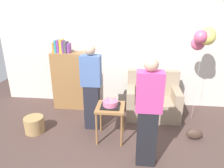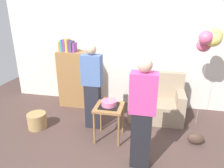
% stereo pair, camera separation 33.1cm
% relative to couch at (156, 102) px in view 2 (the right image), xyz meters
% --- Properties ---
extents(ground_plane, '(8.00, 8.00, 0.00)m').
position_rel_couch_xyz_m(ground_plane, '(-0.65, -1.42, -0.34)').
color(ground_plane, '#4C3833').
extents(wall_back, '(6.00, 0.10, 2.70)m').
position_rel_couch_xyz_m(wall_back, '(-0.65, 0.63, 1.01)').
color(wall_back, silver).
rests_on(wall_back, ground_plane).
extents(couch, '(1.10, 0.70, 0.96)m').
position_rel_couch_xyz_m(couch, '(0.00, 0.00, 0.00)').
color(couch, gray).
rests_on(couch, ground_plane).
extents(bookshelf, '(0.80, 0.36, 1.58)m').
position_rel_couch_xyz_m(bookshelf, '(-1.86, 0.23, 0.34)').
color(bookshelf, olive).
rests_on(bookshelf, ground_plane).
extents(side_table, '(0.48, 0.48, 0.64)m').
position_rel_couch_xyz_m(side_table, '(-0.80, -0.96, 0.20)').
color(side_table, olive).
rests_on(side_table, ground_plane).
extents(birthday_cake, '(0.32, 0.32, 0.17)m').
position_rel_couch_xyz_m(birthday_cake, '(-0.80, -0.96, 0.35)').
color(birthday_cake, black).
rests_on(birthday_cake, side_table).
extents(person_blowing_candles, '(0.36, 0.22, 1.63)m').
position_rel_couch_xyz_m(person_blowing_candles, '(-1.19, -0.63, 0.49)').
color(person_blowing_candles, '#23232D').
rests_on(person_blowing_candles, ground_plane).
extents(person_holding_cake, '(0.36, 0.22, 1.63)m').
position_rel_couch_xyz_m(person_holding_cake, '(-0.21, -1.51, 0.49)').
color(person_holding_cake, black).
rests_on(person_holding_cake, ground_plane).
extents(wicker_basket, '(0.36, 0.36, 0.30)m').
position_rel_couch_xyz_m(wicker_basket, '(-2.26, -0.91, -0.19)').
color(wicker_basket, '#A88451').
rests_on(wicker_basket, ground_plane).
extents(handbag, '(0.28, 0.14, 0.20)m').
position_rel_couch_xyz_m(handbag, '(0.69, -0.82, -0.24)').
color(handbag, '#473328').
rests_on(handbag, ground_plane).
extents(balloon_bunch, '(0.43, 0.44, 1.89)m').
position_rel_couch_xyz_m(balloon_bunch, '(0.84, -0.10, 1.36)').
color(balloon_bunch, silver).
rests_on(balloon_bunch, ground_plane).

